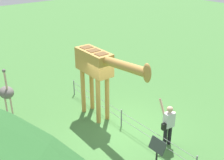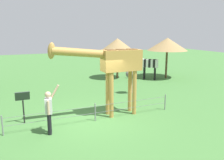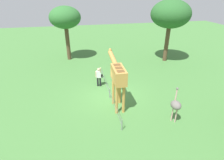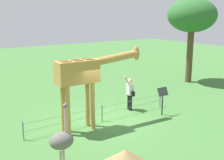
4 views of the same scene
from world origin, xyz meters
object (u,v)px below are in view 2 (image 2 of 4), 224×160
at_px(giraffe, 114,64).
at_px(ostrich, 131,74).
at_px(shade_hut_near, 117,44).
at_px(info_sign, 23,100).
at_px(zebra, 149,64).
at_px(visitor, 49,110).
at_px(shade_hut_far, 167,44).

xyz_separation_m(giraffe, ostrich, (-2.41, -2.88, -1.10)).
height_order(shade_hut_near, info_sign, shade_hut_near).
relative_size(zebra, ostrich, 0.74).
bearing_deg(visitor, zebra, -141.46).
height_order(giraffe, shade_hut_near, giraffe).
bearing_deg(zebra, visitor, 38.54).
bearing_deg(shade_hut_far, visitor, 33.84).
distance_m(zebra, ostrich, 4.39).
distance_m(visitor, zebra, 10.84).
relative_size(giraffe, shade_hut_near, 1.28).
xyz_separation_m(giraffe, shade_hut_near, (-3.59, -7.35, 0.35)).
height_order(zebra, shade_hut_far, shade_hut_far).
relative_size(shade_hut_far, info_sign, 2.37).
distance_m(shade_hut_far, info_sign, 12.24).
height_order(shade_hut_far, info_sign, shade_hut_far).
xyz_separation_m(visitor, shade_hut_far, (-10.10, -6.77, 1.72)).
distance_m(ostrich, shade_hut_far, 5.86).
bearing_deg(zebra, shade_hut_far, -179.29).
distance_m(giraffe, zebra, 8.22).
height_order(visitor, zebra, visitor).
relative_size(visitor, shade_hut_near, 0.57).
bearing_deg(shade_hut_far, info_sign, 26.10).
bearing_deg(visitor, giraffe, -164.62).
relative_size(visitor, ostrich, 0.79).
distance_m(giraffe, visitor, 3.32).
distance_m(zebra, shade_hut_near, 2.83).
bearing_deg(visitor, ostrich, -145.32).
bearing_deg(ostrich, zebra, -135.78).
distance_m(zebra, shade_hut_far, 2.19).
relative_size(ostrich, shade_hut_near, 0.73).
bearing_deg(giraffe, visitor, 15.38).
xyz_separation_m(giraffe, shade_hut_far, (-7.18, -5.97, 0.35)).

